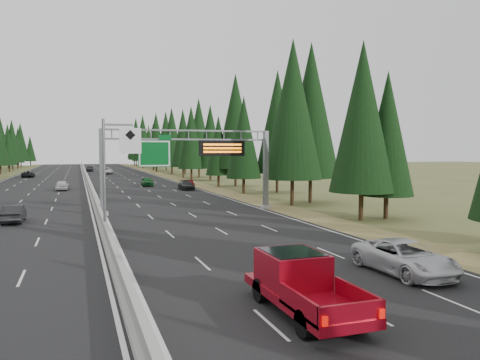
# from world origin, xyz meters

# --- Properties ---
(road) EXTENTS (32.00, 260.00, 0.08)m
(road) POSITION_xyz_m (0.00, 80.00, 0.04)
(road) COLOR black
(road) RESTS_ON ground
(shoulder_right) EXTENTS (3.60, 260.00, 0.06)m
(shoulder_right) POSITION_xyz_m (17.80, 80.00, 0.03)
(shoulder_right) COLOR olive
(shoulder_right) RESTS_ON ground
(median_barrier) EXTENTS (0.70, 260.00, 0.85)m
(median_barrier) POSITION_xyz_m (0.00, 80.00, 0.41)
(median_barrier) COLOR gray
(median_barrier) RESTS_ON road
(sign_gantry) EXTENTS (16.75, 0.98, 7.80)m
(sign_gantry) POSITION_xyz_m (8.92, 34.88, 5.27)
(sign_gantry) COLOR slate
(sign_gantry) RESTS_ON road
(hov_sign_pole) EXTENTS (2.80, 0.50, 8.00)m
(hov_sign_pole) POSITION_xyz_m (0.58, 24.97, 4.72)
(hov_sign_pole) COLOR slate
(hov_sign_pole) RESTS_ON road
(tree_row_right) EXTENTS (12.17, 239.32, 18.81)m
(tree_row_right) POSITION_xyz_m (22.03, 70.64, 9.53)
(tree_row_right) COLOR black
(tree_row_right) RESTS_ON ground
(silver_minivan) EXTENTS (2.73, 5.69, 1.56)m
(silver_minivan) POSITION_xyz_m (12.73, 9.37, 0.86)
(silver_minivan) COLOR silver
(silver_minivan) RESTS_ON road
(red_pickup) EXTENTS (2.25, 6.30, 2.05)m
(red_pickup) POSITION_xyz_m (5.77, 6.51, 1.22)
(red_pickup) COLOR black
(red_pickup) RESTS_ON road
(car_ahead_green) EXTENTS (1.80, 4.35, 1.47)m
(car_ahead_green) POSITION_xyz_m (9.09, 69.11, 0.82)
(car_ahead_green) COLOR #13531F
(car_ahead_green) RESTS_ON road
(car_ahead_dkred) EXTENTS (1.64, 4.05, 1.31)m
(car_ahead_dkred) POSITION_xyz_m (14.50, 62.39, 0.73)
(car_ahead_dkred) COLOR #520B0E
(car_ahead_dkred) RESTS_ON road
(car_ahead_dkgrey) EXTENTS (2.00, 4.71, 1.35)m
(car_ahead_dkgrey) POSITION_xyz_m (13.61, 59.95, 0.76)
(car_ahead_dkgrey) COLOR black
(car_ahead_dkgrey) RESTS_ON road
(car_ahead_white) EXTENTS (2.86, 5.84, 1.60)m
(car_ahead_white) POSITION_xyz_m (5.18, 112.89, 0.88)
(car_ahead_white) COLOR silver
(car_ahead_white) RESTS_ON road
(car_ahead_far) EXTENTS (2.26, 4.96, 1.65)m
(car_ahead_far) POSITION_xyz_m (1.50, 130.06, 0.91)
(car_ahead_far) COLOR black
(car_ahead_far) RESTS_ON road
(car_onc_near) EXTENTS (1.53, 4.33, 1.43)m
(car_onc_near) POSITION_xyz_m (-6.70, 32.97, 0.79)
(car_onc_near) COLOR black
(car_onc_near) RESTS_ON road
(car_onc_white) EXTENTS (2.04, 4.45, 1.48)m
(car_onc_white) POSITION_xyz_m (-3.91, 64.94, 0.82)
(car_onc_white) COLOR silver
(car_onc_white) RESTS_ON road
(car_onc_far) EXTENTS (2.60, 5.43, 1.49)m
(car_onc_far) POSITION_xyz_m (-12.04, 103.88, 0.83)
(car_onc_far) COLOR black
(car_onc_far) RESTS_ON road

